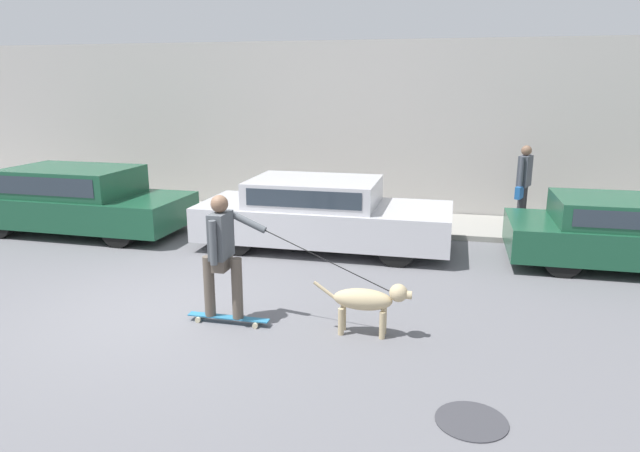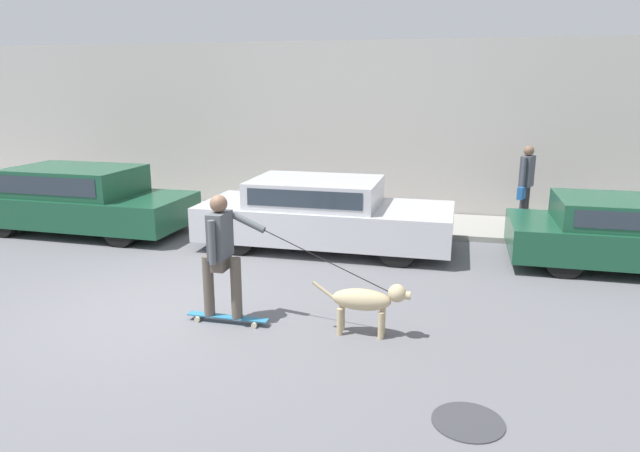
% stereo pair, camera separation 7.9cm
% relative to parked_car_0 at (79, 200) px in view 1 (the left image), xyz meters
% --- Properties ---
extents(ground_plane, '(36.00, 36.00, 0.00)m').
position_rel_parked_car_0_xyz_m(ground_plane, '(3.71, -3.45, -0.65)').
color(ground_plane, slate).
extents(back_wall, '(32.00, 0.30, 3.84)m').
position_rel_parked_car_0_xyz_m(back_wall, '(3.71, 3.09, 1.27)').
color(back_wall, '#B2ADA8').
rests_on(back_wall, ground_plane).
extents(sidewalk_curb, '(30.00, 1.89, 0.11)m').
position_rel_parked_car_0_xyz_m(sidewalk_curb, '(3.71, 1.98, -0.59)').
color(sidewalk_curb, gray).
rests_on(sidewalk_curb, ground_plane).
extents(parked_car_0, '(4.28, 1.91, 1.31)m').
position_rel_parked_car_0_xyz_m(parked_car_0, '(0.00, 0.00, 0.00)').
color(parked_car_0, black).
rests_on(parked_car_0, ground_plane).
extents(parked_car_1, '(4.53, 1.84, 1.26)m').
position_rel_parked_car_0_xyz_m(parked_car_1, '(4.99, -0.00, -0.03)').
color(parked_car_1, black).
rests_on(parked_car_1, ground_plane).
extents(parked_car_2, '(4.15, 1.74, 1.14)m').
position_rel_parked_car_0_xyz_m(parked_car_2, '(10.23, -0.00, -0.07)').
color(parked_car_2, black).
rests_on(parked_car_2, ground_plane).
extents(dog, '(1.18, 0.26, 0.67)m').
position_rel_parked_car_0_xyz_m(dog, '(6.35, -3.52, -0.21)').
color(dog, tan).
rests_on(dog, ground_plane).
extents(skateboarder, '(2.64, 0.56, 1.64)m').
position_rel_parked_car_0_xyz_m(skateboarder, '(4.56, -3.58, 0.29)').
color(skateboarder, beige).
rests_on(skateboarder, ground_plane).
extents(pedestrian_with_bag, '(0.35, 0.64, 1.64)m').
position_rel_parked_car_0_xyz_m(pedestrian_with_bag, '(8.64, 1.97, 0.37)').
color(pedestrian_with_bag, '#28282D').
rests_on(pedestrian_with_bag, sidewalk_curb).
extents(manhole_cover, '(0.65, 0.65, 0.01)m').
position_rel_parked_car_0_xyz_m(manhole_cover, '(7.52, -5.11, -0.64)').
color(manhole_cover, '#38383D').
rests_on(manhole_cover, ground_plane).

